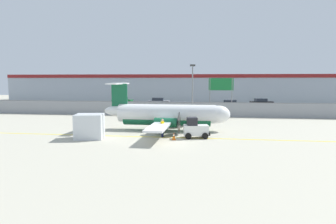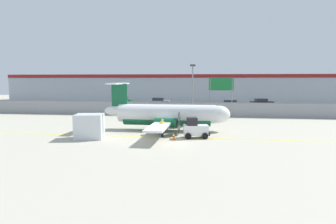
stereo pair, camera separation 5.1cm
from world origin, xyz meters
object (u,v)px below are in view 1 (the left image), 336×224
at_px(baggage_tug, 195,129).
at_px(traffic_cone_near_right, 185,128).
at_px(ground_crew_worker, 162,127).
at_px(highway_sign, 221,87).
at_px(commuter_airplane, 169,115).
at_px(parked_car_2, 176,107).
at_px(parked_car_4, 261,103).
at_px(cargo_container, 89,126).
at_px(apron_light_pole, 192,87).
at_px(traffic_cone_near_left, 174,136).
at_px(parked_car_1, 159,102).
at_px(parked_car_3, 229,104).
at_px(parked_car_0, 122,101).

xyz_separation_m(baggage_tug, traffic_cone_near_right, (-1.18, 3.72, -0.54)).
xyz_separation_m(ground_crew_worker, highway_sign, (5.95, 17.77, 3.19)).
xyz_separation_m(commuter_airplane, baggage_tug, (2.93, -3.86, -0.75)).
height_order(baggage_tug, traffic_cone_near_right, baggage_tug).
distance_m(baggage_tug, parked_car_2, 21.57).
xyz_separation_m(traffic_cone_near_right, highway_sign, (4.12, 14.09, 3.83)).
height_order(baggage_tug, parked_car_4, baggage_tug).
bearing_deg(cargo_container, apron_light_pole, 50.78).
height_order(commuter_airplane, apron_light_pole, apron_light_pole).
distance_m(traffic_cone_near_left, apron_light_pole, 14.98).
xyz_separation_m(parked_car_1, parked_car_4, (19.87, 0.35, 0.00)).
xyz_separation_m(cargo_container, highway_sign, (12.34, 19.32, 3.04)).
xyz_separation_m(traffic_cone_near_right, parked_car_1, (-7.52, 28.07, 0.58)).
height_order(traffic_cone_near_left, parked_car_3, parked_car_3).
xyz_separation_m(ground_crew_worker, parked_car_4, (14.19, 32.11, -0.06)).
relative_size(traffic_cone_near_left, parked_car_3, 0.15).
bearing_deg(parked_car_3, parked_car_0, -11.78).
height_order(ground_crew_worker, parked_car_2, same).
bearing_deg(cargo_container, ground_crew_worker, 3.99).
height_order(parked_car_1, parked_car_4, same).
distance_m(traffic_cone_near_left, parked_car_3, 28.76).
height_order(traffic_cone_near_left, parked_car_4, parked_car_4).
bearing_deg(traffic_cone_near_left, baggage_tug, 31.55).
height_order(commuter_airplane, baggage_tug, commuter_airplane).
distance_m(cargo_container, traffic_cone_near_right, 9.78).
relative_size(parked_car_1, parked_car_2, 1.00).
relative_size(commuter_airplane, parked_car_3, 3.69).
bearing_deg(cargo_container, highway_sign, 47.80).
distance_m(baggage_tug, traffic_cone_near_left, 2.21).
height_order(parked_car_1, parked_car_3, same).
height_order(cargo_container, traffic_cone_near_right, cargo_container).
height_order(cargo_container, traffic_cone_near_left, cargo_container).
bearing_deg(baggage_tug, parked_car_4, 61.09).
relative_size(baggage_tug, traffic_cone_near_left, 3.88).
bearing_deg(parked_car_4, parked_car_3, -144.52).
xyz_separation_m(parked_car_3, apron_light_pole, (-5.84, -13.56, 3.41)).
xyz_separation_m(traffic_cone_near_left, parked_car_0, (-14.85, 34.56, 0.58)).
height_order(parked_car_3, highway_sign, highway_sign).
relative_size(parked_car_2, highway_sign, 0.77).
relative_size(baggage_tug, parked_car_3, 0.57).
relative_size(parked_car_4, highway_sign, 0.79).
distance_m(cargo_container, highway_sign, 23.13).
bearing_deg(parked_car_3, apron_light_pole, 71.96).
height_order(baggage_tug, traffic_cone_near_left, baggage_tug).
height_order(commuter_airplane, parked_car_0, commuter_airplane).
xyz_separation_m(parked_car_2, highway_sign, (6.99, -3.38, 3.24)).
bearing_deg(highway_sign, traffic_cone_near_right, -106.28).
bearing_deg(baggage_tug, commuter_airplane, 117.45).
height_order(parked_car_2, highway_sign, highway_sign).
xyz_separation_m(traffic_cone_near_right, apron_light_pole, (0.18, 9.57, 3.99)).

